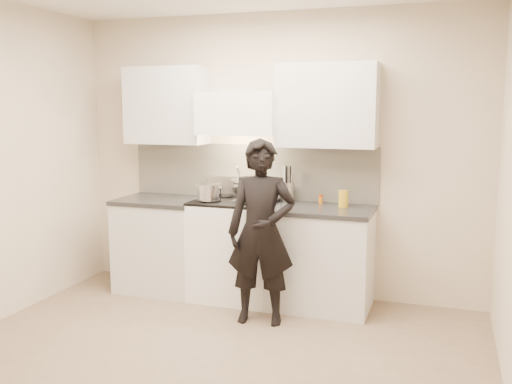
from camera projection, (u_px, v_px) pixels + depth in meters
ground_plane at (204, 363)px, 4.07m from camera, size 4.00×4.00×0.00m
room_shell at (215, 137)px, 4.20m from camera, size 4.04×3.54×2.70m
stove at (235, 249)px, 5.43m from camera, size 0.76×0.65×0.96m
counter_right at (321, 257)px, 5.17m from camera, size 0.92×0.67×0.92m
counter_left at (162, 244)px, 5.68m from camera, size 0.82×0.67×0.92m
wok at (251, 186)px, 5.44m from camera, size 0.41×0.50×0.33m
stock_pot at (209, 192)px, 5.28m from camera, size 0.30×0.27×0.15m
utensil_crock at (287, 191)px, 5.40m from camera, size 0.13×0.13×0.34m
spice_jar at (321, 199)px, 5.33m from camera, size 0.04×0.04×0.08m
oil_glass at (343, 199)px, 5.12m from camera, size 0.09×0.09×0.15m
person at (261, 232)px, 4.75m from camera, size 0.62×0.46×1.56m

